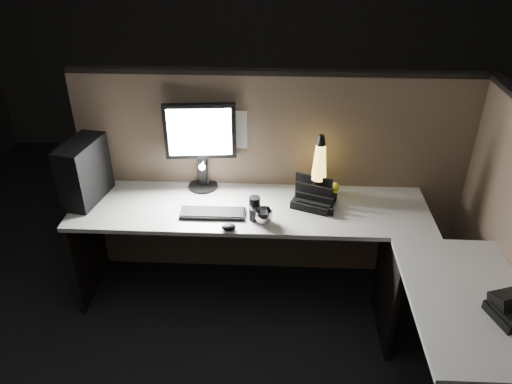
{
  "coord_description": "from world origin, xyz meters",
  "views": [
    {
      "loc": [
        0.02,
        -2.11,
        2.46
      ],
      "look_at": [
        -0.1,
        0.35,
        0.99
      ],
      "focal_mm": 35.0,
      "sensor_mm": 36.0,
      "label": 1
    }
  ],
  "objects_px": {
    "pc_tower": "(84,171)",
    "keyboard": "(213,213)",
    "lava_lamp": "(319,172)",
    "monitor": "(200,138)"
  },
  "relations": [
    {
      "from": "pc_tower",
      "to": "keyboard",
      "type": "bearing_deg",
      "value": 0.03
    },
    {
      "from": "pc_tower",
      "to": "lava_lamp",
      "type": "distance_m",
      "value": 1.51
    },
    {
      "from": "pc_tower",
      "to": "lava_lamp",
      "type": "relative_size",
      "value": 0.9
    },
    {
      "from": "pc_tower",
      "to": "lava_lamp",
      "type": "bearing_deg",
      "value": 13.76
    },
    {
      "from": "keyboard",
      "to": "pc_tower",
      "type": "bearing_deg",
      "value": 169.35
    },
    {
      "from": "keyboard",
      "to": "lava_lamp",
      "type": "distance_m",
      "value": 0.73
    },
    {
      "from": "pc_tower",
      "to": "monitor",
      "type": "bearing_deg",
      "value": 25.46
    },
    {
      "from": "keyboard",
      "to": "lava_lamp",
      "type": "relative_size",
      "value": 0.91
    },
    {
      "from": "pc_tower",
      "to": "monitor",
      "type": "xyz_separation_m",
      "value": [
        0.73,
        0.2,
        0.16
      ]
    },
    {
      "from": "keyboard",
      "to": "lava_lamp",
      "type": "bearing_deg",
      "value": 19.68
    }
  ]
}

